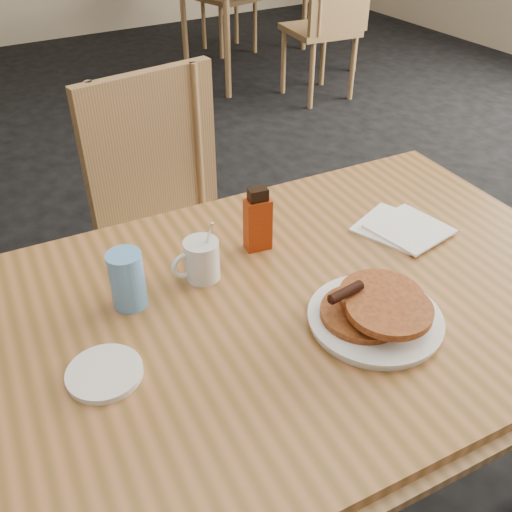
{
  "coord_description": "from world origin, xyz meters",
  "views": [
    {
      "loc": [
        -0.54,
        -0.79,
        1.51
      ],
      "look_at": [
        -0.06,
        0.03,
        0.82
      ],
      "focal_mm": 40.0,
      "sensor_mm": 36.0,
      "label": 1
    }
  ],
  "objects_px": {
    "main_table": "(303,308)",
    "chair_main_far": "(169,207)",
    "pancake_plate": "(376,313)",
    "coffee_mug": "(201,259)",
    "chair_neighbor_near": "(329,16)",
    "syrup_bottle": "(258,221)",
    "blue_tumbler": "(127,280)"
  },
  "relations": [
    {
      "from": "chair_neighbor_near",
      "to": "syrup_bottle",
      "type": "bearing_deg",
      "value": -123.43
    },
    {
      "from": "main_table",
      "to": "blue_tumbler",
      "type": "bearing_deg",
      "value": 154.53
    },
    {
      "from": "chair_main_far",
      "to": "pancake_plate",
      "type": "relative_size",
      "value": 3.75
    },
    {
      "from": "main_table",
      "to": "coffee_mug",
      "type": "xyz_separation_m",
      "value": [
        -0.16,
        0.16,
        0.09
      ]
    },
    {
      "from": "coffee_mug",
      "to": "syrup_bottle",
      "type": "distance_m",
      "value": 0.17
    },
    {
      "from": "chair_main_far",
      "to": "blue_tumbler",
      "type": "bearing_deg",
      "value": -126.18
    },
    {
      "from": "chair_neighbor_near",
      "to": "coffee_mug",
      "type": "distance_m",
      "value": 3.11
    },
    {
      "from": "syrup_bottle",
      "to": "chair_main_far",
      "type": "bearing_deg",
      "value": 100.53
    },
    {
      "from": "main_table",
      "to": "pancake_plate",
      "type": "relative_size",
      "value": 5.34
    },
    {
      "from": "pancake_plate",
      "to": "chair_main_far",
      "type": "bearing_deg",
      "value": 94.69
    },
    {
      "from": "main_table",
      "to": "chair_main_far",
      "type": "distance_m",
      "value": 0.73
    },
    {
      "from": "main_table",
      "to": "syrup_bottle",
      "type": "xyz_separation_m",
      "value": [
        0.0,
        0.19,
        0.11
      ]
    },
    {
      "from": "chair_neighbor_near",
      "to": "coffee_mug",
      "type": "relative_size",
      "value": 6.8
    },
    {
      "from": "pancake_plate",
      "to": "blue_tumbler",
      "type": "height_order",
      "value": "blue_tumbler"
    },
    {
      "from": "main_table",
      "to": "chair_main_far",
      "type": "height_order",
      "value": "chair_main_far"
    },
    {
      "from": "chair_main_far",
      "to": "coffee_mug",
      "type": "distance_m",
      "value": 0.62
    },
    {
      "from": "chair_main_far",
      "to": "chair_neighbor_near",
      "type": "relative_size",
      "value": 1.02
    },
    {
      "from": "pancake_plate",
      "to": "syrup_bottle",
      "type": "bearing_deg",
      "value": 100.84
    },
    {
      "from": "main_table",
      "to": "syrup_bottle",
      "type": "height_order",
      "value": "syrup_bottle"
    },
    {
      "from": "coffee_mug",
      "to": "blue_tumbler",
      "type": "xyz_separation_m",
      "value": [
        -0.16,
        -0.01,
        0.01
      ]
    },
    {
      "from": "coffee_mug",
      "to": "chair_neighbor_near",
      "type": "bearing_deg",
      "value": 50.63
    },
    {
      "from": "chair_neighbor_near",
      "to": "syrup_bottle",
      "type": "height_order",
      "value": "chair_neighbor_near"
    },
    {
      "from": "main_table",
      "to": "chair_main_far",
      "type": "bearing_deg",
      "value": 90.25
    },
    {
      "from": "chair_main_far",
      "to": "syrup_bottle",
      "type": "distance_m",
      "value": 0.58
    },
    {
      "from": "coffee_mug",
      "to": "main_table",
      "type": "bearing_deg",
      "value": -42.49
    },
    {
      "from": "main_table",
      "to": "chair_neighbor_near",
      "type": "distance_m",
      "value": 3.12
    },
    {
      "from": "syrup_bottle",
      "to": "blue_tumbler",
      "type": "height_order",
      "value": "syrup_bottle"
    },
    {
      "from": "chair_neighbor_near",
      "to": "syrup_bottle",
      "type": "xyz_separation_m",
      "value": [
        -1.91,
        -2.27,
        0.25
      ]
    },
    {
      "from": "chair_main_far",
      "to": "pancake_plate",
      "type": "distance_m",
      "value": 0.89
    },
    {
      "from": "chair_neighbor_near",
      "to": "blue_tumbler",
      "type": "xyz_separation_m",
      "value": [
        -2.24,
        -2.31,
        0.24
      ]
    },
    {
      "from": "syrup_bottle",
      "to": "pancake_plate",
      "type": "bearing_deg",
      "value": -69.32
    },
    {
      "from": "chair_main_far",
      "to": "coffee_mug",
      "type": "height_order",
      "value": "chair_main_far"
    }
  ]
}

